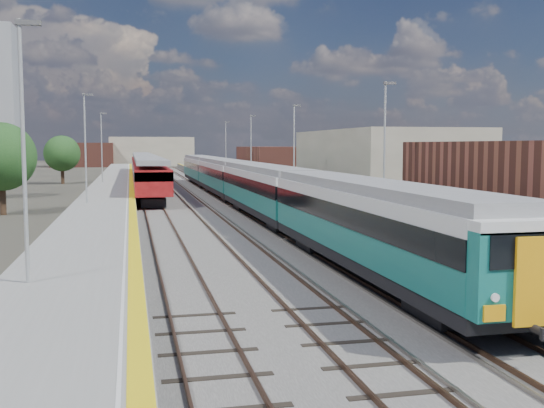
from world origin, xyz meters
name	(u,v)px	position (x,y,z in m)	size (l,w,h in m)	color
ground	(207,197)	(0.00, 50.00, 0.00)	(320.00, 320.00, 0.00)	#47443A
ballast_bed	(182,195)	(-2.25, 52.50, 0.03)	(10.50, 155.00, 0.06)	#565451
tracks	(186,193)	(-1.65, 54.18, 0.11)	(8.96, 160.00, 0.17)	#4C3323
platform_right	(256,189)	(5.28, 52.49, 0.54)	(4.70, 155.00, 8.52)	slate
platform_left	(112,191)	(-9.05, 52.49, 0.52)	(4.30, 155.00, 8.52)	slate
buildings	(80,120)	(-18.12, 138.60, 10.70)	(72.00, 185.50, 40.00)	brown
green_train	(240,180)	(1.50, 39.74, 2.15)	(2.77, 77.28, 3.05)	black
red_train	(145,169)	(-5.50, 67.08, 2.19)	(2.94, 59.51, 3.71)	black
tree_a	(1,157)	(-16.21, 37.32, 4.18)	(4.90, 4.90, 6.65)	#382619
tree_c	(62,153)	(-15.82, 75.14, 3.95)	(4.63, 4.63, 6.28)	#382619
tree_d	(370,156)	(23.99, 68.68, 3.56)	(4.18, 4.18, 5.67)	#382619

